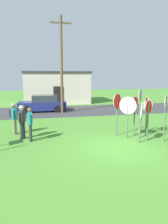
{
  "coord_description": "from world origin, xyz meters",
  "views": [
    {
      "loc": [
        -3.53,
        -8.44,
        3.22
      ],
      "look_at": [
        -1.1,
        2.38,
        1.3
      ],
      "focal_mm": 33.34,
      "sensor_mm": 36.0,
      "label": 1
    }
  ],
  "objects_px": {
    "utility_pole": "(61,64)",
    "stop_sign_low_front": "(117,107)",
    "stop_sign_center_cluster": "(147,109)",
    "stop_sign_leaning_right": "(141,116)",
    "stop_sign_tallest": "(147,110)",
    "stop_sign_rear_left": "(135,109)",
    "person_near_signs": "(22,120)",
    "stop_sign_nearest": "(165,109)",
    "person_in_dark_shirt": "(14,116)",
    "person_holding_notes": "(30,122)",
    "stop_sign_leaning_left": "(148,114)",
    "stop_sign_rear_right": "(140,106)",
    "stop_sign_far_back": "(128,110)",
    "parked_car_on_street": "(43,104)"
  },
  "relations": [
    {
      "from": "stop_sign_far_back",
      "to": "person_in_dark_shirt",
      "type": "xyz_separation_m",
      "value": [
        -5.83,
        2.09,
        -0.49
      ]
    },
    {
      "from": "stop_sign_nearest",
      "to": "stop_sign_rear_left",
      "type": "bearing_deg",
      "value": 124.1
    },
    {
      "from": "parked_car_on_street",
      "to": "stop_sign_low_front",
      "type": "relative_size",
      "value": 1.88
    },
    {
      "from": "stop_sign_rear_left",
      "to": "stop_sign_leaning_left",
      "type": "distance_m",
      "value": 1.1
    },
    {
      "from": "stop_sign_rear_right",
      "to": "stop_sign_leaning_left",
      "type": "distance_m",
      "value": 0.62
    },
    {
      "from": "person_holding_notes",
      "to": "person_near_signs",
      "type": "bearing_deg",
      "value": 130.51
    },
    {
      "from": "stop_sign_leaning_left",
      "to": "stop_sign_low_front",
      "type": "bearing_deg",
      "value": 133.9
    },
    {
      "from": "stop_sign_rear_left",
      "to": "person_in_dark_shirt",
      "type": "height_order",
      "value": "stop_sign_rear_left"
    },
    {
      "from": "person_near_signs",
      "to": "stop_sign_leaning_left",
      "type": "bearing_deg",
      "value": -15.96
    },
    {
      "from": "utility_pole",
      "to": "stop_sign_leaning_left",
      "type": "distance_m",
      "value": 10.08
    },
    {
      "from": "stop_sign_center_cluster",
      "to": "stop_sign_nearest",
      "type": "distance_m",
      "value": 1.2
    },
    {
      "from": "stop_sign_center_cluster",
      "to": "stop_sign_leaning_left",
      "type": "height_order",
      "value": "stop_sign_center_cluster"
    },
    {
      "from": "stop_sign_low_front",
      "to": "person_near_signs",
      "type": "relative_size",
      "value": 1.33
    },
    {
      "from": "parked_car_on_street",
      "to": "stop_sign_low_front",
      "type": "distance_m",
      "value": 9.77
    },
    {
      "from": "stop_sign_nearest",
      "to": "stop_sign_rear_right",
      "type": "bearing_deg",
      "value": 140.73
    },
    {
      "from": "person_holding_notes",
      "to": "stop_sign_rear_left",
      "type": "bearing_deg",
      "value": -1.69
    },
    {
      "from": "stop_sign_rear_left",
      "to": "person_holding_notes",
      "type": "relative_size",
      "value": 1.27
    },
    {
      "from": "stop_sign_nearest",
      "to": "person_in_dark_shirt",
      "type": "xyz_separation_m",
      "value": [
        -7.37,
        3.03,
        -0.61
      ]
    },
    {
      "from": "stop_sign_center_cluster",
      "to": "stop_sign_leaning_right",
      "type": "height_order",
      "value": "stop_sign_center_cluster"
    },
    {
      "from": "stop_sign_center_cluster",
      "to": "stop_sign_far_back",
      "type": "relative_size",
      "value": 0.99
    },
    {
      "from": "stop_sign_far_back",
      "to": "person_holding_notes",
      "type": "bearing_deg",
      "value": 173.0
    },
    {
      "from": "stop_sign_tallest",
      "to": "stop_sign_leaning_right",
      "type": "bearing_deg",
      "value": -128.43
    },
    {
      "from": "stop_sign_tallest",
      "to": "person_near_signs",
      "type": "relative_size",
      "value": 1.12
    },
    {
      "from": "stop_sign_tallest",
      "to": "stop_sign_rear_left",
      "type": "xyz_separation_m",
      "value": [
        -0.87,
        -0.19,
        0.12
      ]
    },
    {
      "from": "stop_sign_low_front",
      "to": "stop_sign_leaning_right",
      "type": "bearing_deg",
      "value": -64.99
    },
    {
      "from": "stop_sign_rear_left",
      "to": "person_near_signs",
      "type": "xyz_separation_m",
      "value": [
        -5.96,
        0.67,
        -0.43
      ]
    },
    {
      "from": "stop_sign_low_front",
      "to": "person_holding_notes",
      "type": "xyz_separation_m",
      "value": [
        -4.55,
        0.04,
        -0.64
      ]
    },
    {
      "from": "stop_sign_center_cluster",
      "to": "person_in_dark_shirt",
      "type": "bearing_deg",
      "value": 164.77
    },
    {
      "from": "utility_pole",
      "to": "stop_sign_low_front",
      "type": "relative_size",
      "value": 3.55
    },
    {
      "from": "parked_car_on_street",
      "to": "person_holding_notes",
      "type": "height_order",
      "value": "person_holding_notes"
    },
    {
      "from": "stop_sign_far_back",
      "to": "stop_sign_low_front",
      "type": "bearing_deg",
      "value": 122.76
    },
    {
      "from": "parked_car_on_street",
      "to": "person_holding_notes",
      "type": "xyz_separation_m",
      "value": [
        -0.85,
        -8.96,
        0.26
      ]
    },
    {
      "from": "utility_pole",
      "to": "person_holding_notes",
      "type": "distance_m",
      "value": 8.91
    },
    {
      "from": "parked_car_on_street",
      "to": "stop_sign_leaning_left",
      "type": "relative_size",
      "value": 2.11
    },
    {
      "from": "stop_sign_center_cluster",
      "to": "person_holding_notes",
      "type": "xyz_separation_m",
      "value": [
        -6.09,
        0.42,
        -0.5
      ]
    },
    {
      "from": "stop_sign_leaning_right",
      "to": "person_near_signs",
      "type": "distance_m",
      "value": 5.99
    },
    {
      "from": "stop_sign_rear_left",
      "to": "stop_sign_far_back",
      "type": "relative_size",
      "value": 0.98
    },
    {
      "from": "stop_sign_nearest",
      "to": "person_near_signs",
      "type": "relative_size",
      "value": 1.36
    },
    {
      "from": "stop_sign_tallest",
      "to": "person_in_dark_shirt",
      "type": "xyz_separation_m",
      "value": [
        -7.31,
        1.46,
        -0.31
      ]
    },
    {
      "from": "stop_sign_leaning_left",
      "to": "stop_sign_center_cluster",
      "type": "bearing_deg",
      "value": 65.46
    },
    {
      "from": "utility_pole",
      "to": "person_in_dark_shirt",
      "type": "xyz_separation_m",
      "value": [
        -3.43,
        -6.38,
        -3.27
      ]
    },
    {
      "from": "stop_sign_leaning_left",
      "to": "person_near_signs",
      "type": "height_order",
      "value": "stop_sign_leaning_left"
    },
    {
      "from": "stop_sign_rear_right",
      "to": "person_near_signs",
      "type": "bearing_deg",
      "value": 167.89
    },
    {
      "from": "stop_sign_low_front",
      "to": "stop_sign_rear_right",
      "type": "bearing_deg",
      "value": -37.22
    },
    {
      "from": "utility_pole",
      "to": "stop_sign_leaning_right",
      "type": "relative_size",
      "value": 4.14
    },
    {
      "from": "person_holding_notes",
      "to": "stop_sign_center_cluster",
      "type": "bearing_deg",
      "value": -3.91
    },
    {
      "from": "stop_sign_low_front",
      "to": "stop_sign_far_back",
      "type": "xyz_separation_m",
      "value": [
        0.36,
        -0.57,
        -0.1
      ]
    },
    {
      "from": "stop_sign_leaning_right",
      "to": "utility_pole",
      "type": "bearing_deg",
      "value": 106.1
    },
    {
      "from": "stop_sign_rear_left",
      "to": "stop_sign_leaning_left",
      "type": "xyz_separation_m",
      "value": [
        0.19,
        -1.09,
        -0.05
      ]
    },
    {
      "from": "stop_sign_rear_right",
      "to": "stop_sign_tallest",
      "type": "bearing_deg",
      "value": 41.66
    }
  ]
}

